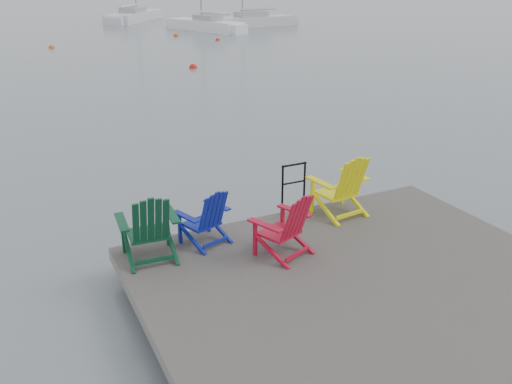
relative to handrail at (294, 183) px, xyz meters
name	(u,v)px	position (x,y,z in m)	size (l,w,h in m)	color
ground	(362,310)	(-0.25, -2.45, -1.04)	(400.00, 400.00, 0.00)	slate
dock	(363,289)	(-0.25, -2.45, -0.69)	(6.00, 5.00, 1.40)	#2E2B29
handrail	(294,183)	(0.00, 0.00, 0.00)	(0.48, 0.04, 0.90)	black
chair_green	(149,226)	(-2.74, -0.58, 0.00)	(0.91, 0.85, 1.08)	#0B3D24
chair_blue	(206,216)	(-1.81, -0.47, -0.08)	(0.87, 0.83, 0.92)	#0E1C94
chair_red	(286,224)	(-0.88, -1.34, -0.03)	(0.98, 0.93, 1.01)	#B50D27
chair_yellow	(342,185)	(0.68, -0.50, 0.03)	(0.97, 0.91, 1.13)	#F3EC0D
sailboat_near	(205,26)	(11.56, 34.55, -0.69)	(4.36, 7.50, 10.22)	white
sailboat_mid	(135,17)	(8.83, 46.05, -0.69)	(7.36, 8.81, 12.57)	silver
sailboat_far	(247,22)	(15.94, 35.99, -0.69)	(8.81, 3.26, 11.86)	silver
buoy_a	(193,68)	(4.61, 18.09, -1.04)	(0.41, 0.41, 0.41)	red
buoy_b	(52,48)	(-0.78, 28.90, -1.04)	(0.37, 0.37, 0.37)	#F24D0E
buoy_c	(176,36)	(8.22, 31.76, -1.04)	(0.40, 0.40, 0.40)	#C1470B
buoy_d	(218,40)	(10.01, 28.11, -1.04)	(0.32, 0.32, 0.32)	red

